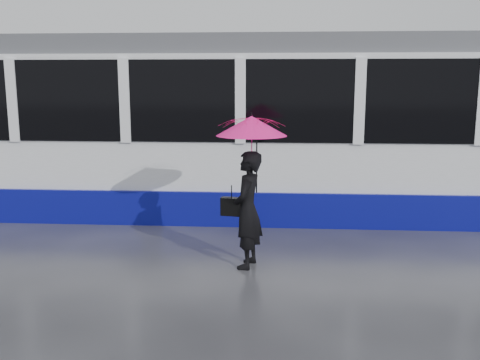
{
  "coord_description": "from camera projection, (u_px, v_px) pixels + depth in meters",
  "views": [
    {
      "loc": [
        0.13,
        -7.86,
        2.52
      ],
      "look_at": [
        -0.41,
        -0.14,
        1.1
      ],
      "focal_mm": 40.0,
      "sensor_mm": 36.0,
      "label": 1
    }
  ],
  "objects": [
    {
      "name": "woman",
      "position": [
        248.0,
        210.0,
        7.27
      ],
      "size": [
        0.49,
        0.65,
        1.61
      ],
      "primitive_type": "imported",
      "rotation": [
        0.0,
        0.0,
        -1.76
      ],
      "color": "black",
      "rests_on": "ground"
    },
    {
      "name": "umbrella",
      "position": [
        251.0,
        140.0,
        7.1
      ],
      "size": [
        1.11,
        1.11,
        1.09
      ],
      "rotation": [
        0.0,
        0.0,
        -0.19
      ],
      "color": "#FC1572",
      "rests_on": "ground"
    },
    {
      "name": "rails",
      "position": [
        270.0,
        210.0,
        10.63
      ],
      "size": [
        34.0,
        1.51,
        0.02
      ],
      "color": "#3F3D38",
      "rests_on": "ground"
    },
    {
      "name": "ground",
      "position": [
        267.0,
        249.0,
        8.18
      ],
      "size": [
        90.0,
        90.0,
        0.0
      ],
      "primitive_type": "plane",
      "color": "#29292D",
      "rests_on": "ground"
    },
    {
      "name": "handbag",
      "position": [
        232.0,
        206.0,
        7.3
      ],
      "size": [
        0.31,
        0.18,
        0.43
      ],
      "rotation": [
        0.0,
        0.0,
        -0.19
      ],
      "color": "black",
      "rests_on": "ground"
    }
  ]
}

